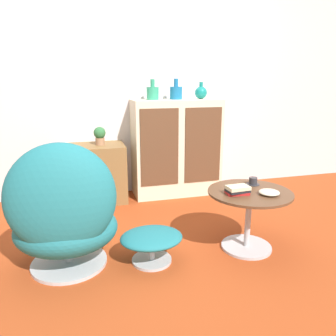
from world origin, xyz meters
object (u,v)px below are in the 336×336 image
ottoman (151,240)px  vase_leftmost (153,93)px  tv_console (95,173)px  teacup (253,182)px  egg_chair (64,215)px  sideboard (176,148)px  vase_inner_left (176,92)px  potted_plant (100,135)px  bowl (269,192)px  book_stack (238,190)px  vase_inner_right (201,92)px  coffee_table (249,210)px

ottoman → vase_leftmost: 1.73m
tv_console → teacup: bearing=-46.6°
egg_chair → sideboard: bearing=48.3°
egg_chair → vase_leftmost: bearing=55.4°
vase_inner_left → potted_plant: (-0.83, -0.02, -0.42)m
vase_inner_left → bowl: vase_inner_left is taller
sideboard → book_stack: (0.03, -1.42, -0.04)m
vase_inner_left → potted_plant: bearing=-178.6°
teacup → vase_inner_right: bearing=88.9°
egg_chair → vase_inner_left: bearing=48.5°
ottoman → sideboard: bearing=66.5°
sideboard → egg_chair: (-1.18, -1.33, -0.13)m
sideboard → bowl: (0.25, -1.49, -0.05)m
egg_chair → teacup: size_ratio=8.92×
ottoman → bowl: bowl is taller
ottoman → book_stack: 0.72m
potted_plant → tv_console: bearing=-179.6°
vase_inner_right → potted_plant: size_ratio=0.97×
coffee_table → vase_leftmost: vase_leftmost is taller
tv_console → vase_inner_left: bearing=1.3°
book_stack → bowl: (0.21, -0.07, -0.01)m
teacup → bowl: bearing=-91.6°
sideboard → vase_leftmost: bearing=179.2°
vase_inner_right → book_stack: (-0.25, -1.42, -0.64)m
egg_chair → coffee_table: egg_chair is taller
tv_console → potted_plant: bearing=0.4°
coffee_table → vase_inner_left: size_ratio=2.88×
ottoman → coffee_table: bearing=-0.4°
tv_console → potted_plant: potted_plant is taller
book_stack → ottoman: bearing=176.7°
book_stack → tv_console: bearing=124.0°
egg_chair → vase_leftmost: (0.92, 1.33, 0.73)m
coffee_table → vase_leftmost: size_ratio=2.96×
egg_chair → coffee_table: (1.33, -0.06, -0.09)m
tv_console → bowl: 1.89m
vase_inner_right → teacup: vase_inner_right is taller
vase_inner_left → bowl: size_ratio=1.47×
coffee_table → teacup: bearing=53.7°
coffee_table → potted_plant: bearing=125.8°
teacup → book_stack: (-0.22, -0.17, 0.01)m
tv_console → egg_chair: egg_chair is taller
vase_inner_left → teacup: 1.44m
vase_inner_left → book_stack: bearing=-88.4°
tv_console → ottoman: size_ratio=1.43×
tv_console → teacup: (1.17, -1.23, 0.18)m
potted_plant → teacup: bearing=-48.5°
teacup → ottoman: bearing=-171.2°
sideboard → tv_console: size_ratio=1.67×
teacup → bowl: (-0.01, -0.24, -0.01)m
vase_leftmost → teacup: vase_leftmost is taller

